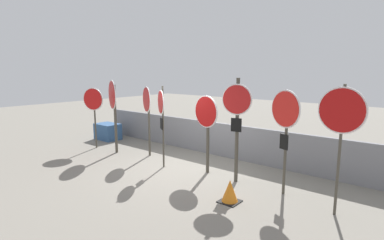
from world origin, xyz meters
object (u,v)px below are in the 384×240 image
(stop_sign_5, at_px, (237,114))
(stop_sign_7, at_px, (341,118))
(traffic_cone_0, at_px, (230,191))
(storage_crate, at_px, (108,132))
(stop_sign_0, at_px, (93,103))
(stop_sign_6, at_px, (285,118))
(stop_sign_3, at_px, (161,109))
(stop_sign_2, at_px, (147,106))
(stop_sign_4, at_px, (206,120))
(stop_sign_1, at_px, (113,102))

(stop_sign_5, bearing_deg, stop_sign_7, -20.15)
(traffic_cone_0, bearing_deg, storage_crate, 165.14)
(stop_sign_0, xyz_separation_m, stop_sign_5, (5.61, 0.33, 0.08))
(storage_crate, bearing_deg, stop_sign_7, -6.99)
(stop_sign_6, bearing_deg, storage_crate, -162.68)
(stop_sign_3, height_order, traffic_cone_0, stop_sign_3)
(stop_sign_2, relative_size, stop_sign_4, 1.07)
(stop_sign_1, bearing_deg, stop_sign_6, 26.65)
(stop_sign_3, bearing_deg, stop_sign_2, -171.32)
(stop_sign_3, relative_size, traffic_cone_0, 4.81)
(stop_sign_4, distance_m, stop_sign_6, 2.18)
(stop_sign_7, bearing_deg, storage_crate, 179.37)
(stop_sign_0, relative_size, storage_crate, 2.21)
(stop_sign_2, height_order, stop_sign_5, stop_sign_5)
(stop_sign_0, height_order, stop_sign_3, stop_sign_3)
(stop_sign_4, distance_m, storage_crate, 5.62)
(stop_sign_1, xyz_separation_m, stop_sign_4, (3.59, 0.33, -0.25))
(stop_sign_0, xyz_separation_m, stop_sign_1, (1.06, 0.06, 0.09))
(stop_sign_0, xyz_separation_m, traffic_cone_0, (6.12, -0.74, -1.38))
(stop_sign_3, distance_m, stop_sign_6, 3.45)
(stop_sign_6, relative_size, storage_crate, 2.40)
(stop_sign_1, xyz_separation_m, stop_sign_3, (2.32, -0.07, -0.03))
(stop_sign_4, bearing_deg, stop_sign_7, 4.66)
(stop_sign_5, relative_size, stop_sign_7, 1.03)
(stop_sign_0, height_order, storage_crate, stop_sign_0)
(stop_sign_6, distance_m, storage_crate, 7.79)
(traffic_cone_0, bearing_deg, stop_sign_7, 22.32)
(stop_sign_0, relative_size, stop_sign_4, 1.02)
(stop_sign_2, distance_m, storage_crate, 3.33)
(stop_sign_4, bearing_deg, stop_sign_6, 9.55)
(stop_sign_6, relative_size, stop_sign_7, 0.93)
(stop_sign_4, xyz_separation_m, stop_sign_7, (3.33, -0.38, 0.43))
(stop_sign_1, bearing_deg, stop_sign_0, -152.61)
(stop_sign_2, xyz_separation_m, stop_sign_6, (4.62, -0.20, 0.09))
(stop_sign_5, bearing_deg, stop_sign_1, 170.50)
(stop_sign_7, relative_size, traffic_cone_0, 5.19)
(stop_sign_0, height_order, stop_sign_4, stop_sign_0)
(storage_crate, bearing_deg, stop_sign_6, -5.70)
(stop_sign_2, relative_size, stop_sign_6, 0.96)
(stop_sign_1, relative_size, stop_sign_4, 1.16)
(stop_sign_2, distance_m, stop_sign_6, 4.62)
(stop_sign_0, distance_m, traffic_cone_0, 6.32)
(stop_sign_1, relative_size, stop_sign_2, 1.08)
(stop_sign_4, bearing_deg, traffic_cone_0, -26.57)
(stop_sign_4, relative_size, storage_crate, 2.16)
(storage_crate, bearing_deg, stop_sign_3, -14.78)
(stop_sign_6, height_order, traffic_cone_0, stop_sign_6)
(stop_sign_5, xyz_separation_m, stop_sign_7, (2.37, -0.31, 0.19))
(stop_sign_3, xyz_separation_m, stop_sign_7, (4.61, 0.03, 0.21))
(stop_sign_2, relative_size, stop_sign_5, 0.87)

